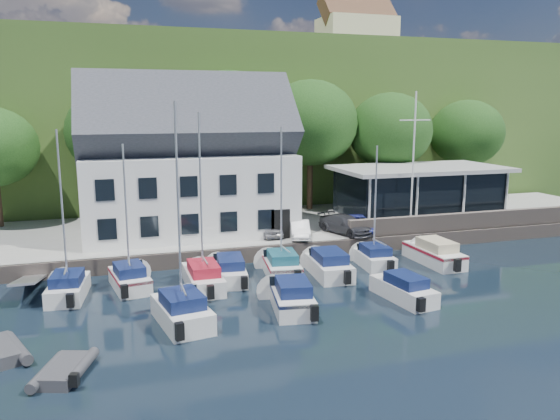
# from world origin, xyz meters

# --- Properties ---
(ground) EXTENTS (180.00, 180.00, 0.00)m
(ground) POSITION_xyz_m (0.00, 0.00, 0.00)
(ground) COLOR black
(ground) RESTS_ON ground
(quay) EXTENTS (60.00, 13.00, 1.00)m
(quay) POSITION_xyz_m (0.00, 17.50, 0.50)
(quay) COLOR gray
(quay) RESTS_ON ground
(quay_face) EXTENTS (60.00, 0.30, 1.00)m
(quay_face) POSITION_xyz_m (0.00, 11.00, 0.50)
(quay_face) COLOR #6B5D55
(quay_face) RESTS_ON ground
(hillside) EXTENTS (160.00, 75.00, 16.00)m
(hillside) POSITION_xyz_m (0.00, 62.00, 8.00)
(hillside) COLOR #2D4A1B
(hillside) RESTS_ON ground
(field_patch) EXTENTS (50.00, 30.00, 0.30)m
(field_patch) POSITION_xyz_m (8.00, 70.00, 16.15)
(field_patch) COLOR brown
(field_patch) RESTS_ON hillside
(farmhouse) EXTENTS (10.40, 7.00, 8.20)m
(farmhouse) POSITION_xyz_m (22.00, 52.00, 20.10)
(farmhouse) COLOR beige
(farmhouse) RESTS_ON hillside
(harbor_building) EXTENTS (14.40, 8.20, 8.70)m
(harbor_building) POSITION_xyz_m (-7.00, 16.50, 5.35)
(harbor_building) COLOR silver
(harbor_building) RESTS_ON quay
(club_pavilion) EXTENTS (13.20, 7.20, 4.10)m
(club_pavilion) POSITION_xyz_m (11.00, 16.00, 3.05)
(club_pavilion) COLOR black
(club_pavilion) RESTS_ON quay
(seawall) EXTENTS (18.00, 0.50, 1.20)m
(seawall) POSITION_xyz_m (12.00, 11.40, 1.60)
(seawall) COLOR #6B5D55
(seawall) RESTS_ON quay
(gangway) EXTENTS (1.20, 6.00, 1.40)m
(gangway) POSITION_xyz_m (-16.50, 9.00, 0.00)
(gangway) COLOR silver
(gangway) RESTS_ON ground
(car_silver) EXTENTS (1.54, 3.50, 1.17)m
(car_silver) POSITION_xyz_m (-2.06, 13.71, 1.59)
(car_silver) COLOR #AEADB2
(car_silver) RESTS_ON quay
(car_white) EXTENTS (2.15, 3.72, 1.16)m
(car_white) POSITION_xyz_m (-0.13, 12.50, 1.58)
(car_white) COLOR silver
(car_white) RESTS_ON quay
(car_dgrey) EXTENTS (3.13, 4.73, 1.27)m
(car_dgrey) POSITION_xyz_m (3.30, 12.68, 1.64)
(car_dgrey) COLOR #333338
(car_dgrey) RESTS_ON quay
(car_blue) EXTENTS (2.39, 3.90, 1.25)m
(car_blue) POSITION_xyz_m (4.30, 12.88, 1.62)
(car_blue) COLOR #313B97
(car_blue) RESTS_ON quay
(flagpole) EXTENTS (2.34, 0.20, 9.74)m
(flagpole) POSITION_xyz_m (7.95, 11.91, 5.87)
(flagpole) COLOR silver
(flagpole) RESTS_ON quay
(tree_1) EXTENTS (7.40, 7.40, 10.12)m
(tree_1) POSITION_xyz_m (-11.63, 22.29, 6.06)
(tree_1) COLOR black
(tree_1) RESTS_ON quay
(tree_2) EXTENTS (8.50, 8.50, 11.61)m
(tree_2) POSITION_xyz_m (-2.71, 22.65, 6.81)
(tree_2) COLOR black
(tree_2) RESTS_ON quay
(tree_3) EXTENTS (8.03, 8.03, 10.98)m
(tree_3) POSITION_xyz_m (4.20, 22.30, 6.49)
(tree_3) COLOR black
(tree_3) RESTS_ON quay
(tree_4) EXTENTS (7.28, 7.28, 9.94)m
(tree_4) POSITION_xyz_m (11.21, 21.36, 5.97)
(tree_4) COLOR black
(tree_4) RESTS_ON quay
(tree_5) EXTENTS (6.85, 6.85, 9.37)m
(tree_5) POSITION_xyz_m (19.98, 22.67, 5.68)
(tree_5) COLOR black
(tree_5) RESTS_ON quay
(boat_r1_0) EXTENTS (2.45, 5.47, 8.42)m
(boat_r1_0) POSITION_xyz_m (-14.52, 7.44, 4.21)
(boat_r1_0) COLOR silver
(boat_r1_0) RESTS_ON ground
(boat_r1_1) EXTENTS (2.65, 5.48, 8.66)m
(boat_r1_1) POSITION_xyz_m (-11.44, 7.99, 4.33)
(boat_r1_1) COLOR silver
(boat_r1_1) RESTS_ON ground
(boat_r1_2) EXTENTS (1.93, 6.37, 8.79)m
(boat_r1_2) POSITION_xyz_m (-7.63, 7.01, 4.40)
(boat_r1_2) COLOR silver
(boat_r1_2) RESTS_ON ground
(boat_r1_3) EXTENTS (2.53, 6.40, 1.39)m
(boat_r1_3) POSITION_xyz_m (-5.94, 7.98, 0.69)
(boat_r1_3) COLOR silver
(boat_r1_3) RESTS_ON ground
(boat_r1_4) EXTENTS (2.71, 5.85, 8.77)m
(boat_r1_4) POSITION_xyz_m (-2.89, 7.91, 4.38)
(boat_r1_4) COLOR silver
(boat_r1_4) RESTS_ON ground
(boat_r1_5) EXTENTS (2.47, 6.43, 1.51)m
(boat_r1_5) POSITION_xyz_m (-0.28, 7.09, 0.76)
(boat_r1_5) COLOR silver
(boat_r1_5) RESTS_ON ground
(boat_r1_6) EXTENTS (2.24, 5.14, 8.33)m
(boat_r1_6) POSITION_xyz_m (3.12, 7.97, 4.16)
(boat_r1_6) COLOR silver
(boat_r1_6) RESTS_ON ground
(boat_r1_7) EXTENTS (2.11, 6.77, 1.57)m
(boat_r1_7) POSITION_xyz_m (7.01, 7.41, 0.78)
(boat_r1_7) COLOR silver
(boat_r1_7) RESTS_ON ground
(boat_r2_1) EXTENTS (3.02, 6.00, 9.57)m
(boat_r2_1) POSITION_xyz_m (-9.37, 2.17, 4.78)
(boat_r2_1) COLOR silver
(boat_r2_1) RESTS_ON ground
(boat_r2_2) EXTENTS (2.84, 6.05, 1.51)m
(boat_r2_2) POSITION_xyz_m (-4.04, 2.52, 0.76)
(boat_r2_2) COLOR silver
(boat_r2_2) RESTS_ON ground
(boat_r2_3) EXTENTS (2.41, 5.85, 1.38)m
(boat_r2_3) POSITION_xyz_m (1.82, 2.09, 0.69)
(boat_r2_3) COLOR silver
(boat_r2_3) RESTS_ON ground
(dinghy_1) EXTENTS (2.45, 3.14, 0.64)m
(dinghy_1) POSITION_xyz_m (-14.09, -1.46, 0.32)
(dinghy_1) COLOR #353539
(dinghy_1) RESTS_ON ground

